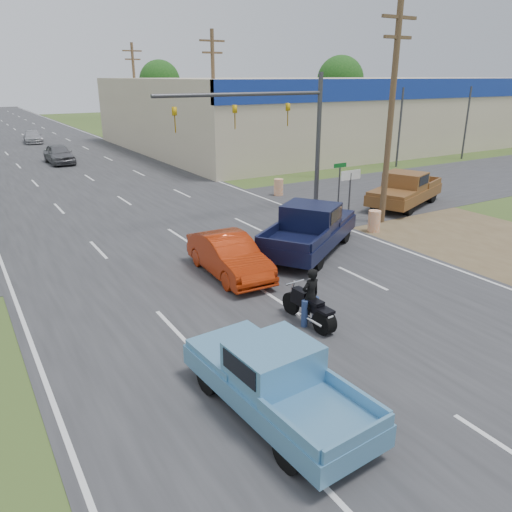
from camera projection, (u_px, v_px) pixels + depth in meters
ground at (510, 452)px, 9.58m from camera, size 200.00×200.00×0.00m
main_road at (65, 162)px, 41.67m from camera, size 15.00×180.00×0.02m
cross_road at (163, 226)px, 24.02m from camera, size 120.00×10.00×0.02m
dirt_verge at (452, 232)px, 22.99m from camera, size 8.00×18.00×0.01m
big_box_store at (357, 109)px, 56.18m from camera, size 50.00×28.10×6.60m
utility_pole_1 at (391, 110)px, 22.86m from camera, size 2.00×0.28×10.00m
utility_pole_2 at (214, 97)px, 37.30m from camera, size 2.00×0.28×10.00m
utility_pole_3 at (135, 91)px, 51.75m from camera, size 2.00×0.28×10.00m
tree_3 at (340, 80)px, 90.61m from camera, size 8.40×8.40×10.40m
tree_5 at (160, 81)px, 98.52m from camera, size 7.98×7.98×9.88m
barrel_0 at (374, 221)px, 22.96m from camera, size 0.56×0.56×1.00m
barrel_1 at (279, 187)px, 29.98m from camera, size 0.56×0.56×1.00m
lane_sign at (350, 183)px, 24.19m from camera, size 1.20×0.08×2.52m
street_name_sign at (339, 183)px, 25.78m from camera, size 0.80×0.08×2.61m
signal_mast at (276, 119)px, 24.44m from camera, size 9.12×0.40×7.00m
red_convertible at (229, 256)px, 17.84m from camera, size 1.75×4.52×1.47m
motorcycle at (311, 310)px, 14.26m from camera, size 0.67×2.19×1.11m
rider at (310, 299)px, 14.19m from camera, size 0.62×0.43×1.65m
blue_pickup at (273, 378)px, 10.52m from camera, size 2.17×4.94×1.60m
navy_pickup at (311, 228)px, 20.29m from camera, size 6.20×5.14×1.96m
brown_pickup at (404, 190)px, 27.26m from camera, size 6.10×4.11×1.89m
distant_car_grey at (59, 154)px, 40.78m from camera, size 1.98×4.61×1.55m
distant_car_silver at (33, 137)px, 53.55m from camera, size 2.17×4.58×1.29m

